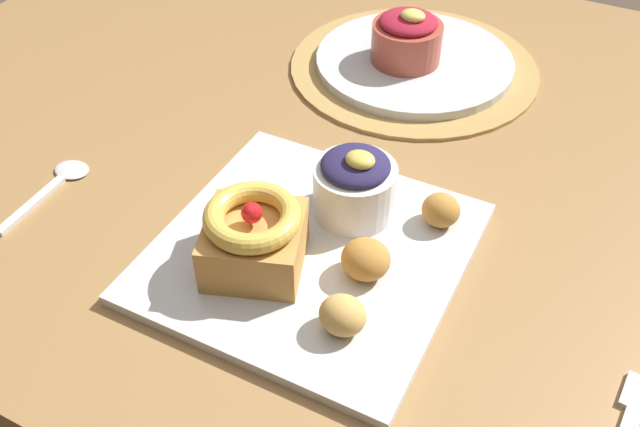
{
  "coord_description": "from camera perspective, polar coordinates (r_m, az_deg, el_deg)",
  "views": [
    {
      "loc": [
        0.24,
        -0.62,
        1.22
      ],
      "look_at": [
        0.02,
        -0.19,
        0.77
      ],
      "focal_mm": 39.45,
      "sensor_mm": 36.0,
      "label": 1
    }
  ],
  "objects": [
    {
      "name": "back_ramekin",
      "position": [
        0.93,
        7.07,
        13.96
      ],
      "size": [
        0.09,
        0.09,
        0.07
      ],
      "color": "#B24C3D",
      "rests_on": "back_plate"
    },
    {
      "name": "back_plate",
      "position": [
        0.95,
        7.66,
        12.15
      ],
      "size": [
        0.26,
        0.26,
        0.01
      ],
      "primitive_type": "cylinder",
      "color": "silver",
      "rests_on": "woven_placemat"
    },
    {
      "name": "berry_ramekin",
      "position": [
        0.69,
        2.85,
        2.36
      ],
      "size": [
        0.08,
        0.08,
        0.08
      ],
      "color": "white",
      "rests_on": "front_plate"
    },
    {
      "name": "front_plate",
      "position": [
        0.67,
        -0.77,
        -3.15
      ],
      "size": [
        0.28,
        0.28,
        0.01
      ],
      "primitive_type": "cube",
      "color": "silver",
      "rests_on": "dining_table"
    },
    {
      "name": "cake_slice",
      "position": [
        0.63,
        -5.38,
        -1.88
      ],
      "size": [
        0.11,
        0.11,
        0.07
      ],
      "rotation": [
        0.0,
        0.0,
        0.33
      ],
      "color": "#C68E47",
      "rests_on": "front_plate"
    },
    {
      "name": "fork",
      "position": [
        0.61,
        23.74,
        -15.6
      ],
      "size": [
        0.03,
        0.13,
        0.0
      ],
      "rotation": [
        0.0,
        0.0,
        1.49
      ],
      "color": "silver",
      "rests_on": "dining_table"
    },
    {
      "name": "fritter_middle",
      "position": [
        0.59,
        1.85,
        -8.25
      ],
      "size": [
        0.04,
        0.04,
        0.03
      ],
      "primitive_type": "ellipsoid",
      "color": "tan",
      "rests_on": "front_plate"
    },
    {
      "name": "woven_placemat",
      "position": [
        0.96,
        7.61,
        11.71
      ],
      "size": [
        0.33,
        0.33,
        0.0
      ],
      "primitive_type": "cylinder",
      "color": "#AD894C",
      "rests_on": "dining_table"
    },
    {
      "name": "fritter_back",
      "position": [
        0.69,
        9.78,
        0.28
      ],
      "size": [
        0.04,
        0.04,
        0.03
      ],
      "primitive_type": "ellipsoid",
      "color": "#BC7F38",
      "rests_on": "front_plate"
    },
    {
      "name": "fritter_front",
      "position": [
        0.64,
        3.73,
        -3.72
      ],
      "size": [
        0.05,
        0.04,
        0.04
      ],
      "primitive_type": "ellipsoid",
      "color": "#BC7F38",
      "rests_on": "front_plate"
    },
    {
      "name": "dining_table",
      "position": [
        0.89,
        4.31,
        1.2
      ],
      "size": [
        1.3,
        0.94,
        0.73
      ],
      "color": "olive",
      "rests_on": "ground_plane"
    },
    {
      "name": "spoon",
      "position": [
        0.81,
        -20.69,
        2.25
      ],
      "size": [
        0.04,
        0.13,
        0.0
      ],
      "rotation": [
        0.0,
        0.0,
        1.6
      ],
      "color": "silver",
      "rests_on": "dining_table"
    }
  ]
}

